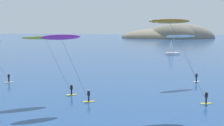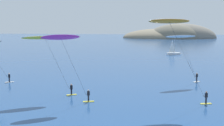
# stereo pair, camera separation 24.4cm
# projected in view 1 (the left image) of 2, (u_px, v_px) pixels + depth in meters

# --- Properties ---
(headland_island) EXTENTS (73.77, 43.21, 23.24)m
(headland_island) POSITION_uv_depth(u_px,v_px,m) (170.00, 38.00, 223.74)
(headland_island) COLOR slate
(headland_island) RESTS_ON ground
(sailboat_far) EXTENTS (5.89, 2.93, 5.70)m
(sailboat_far) POSITION_uv_depth(u_px,v_px,m) (173.00, 53.00, 99.12)
(sailboat_far) COLOR white
(sailboat_far) RESTS_ON ground
(kitesurfer_yellow) EXTENTS (7.00, 4.51, 8.92)m
(kitesurfer_yellow) POSITION_uv_depth(u_px,v_px,m) (47.00, 42.00, 39.41)
(kitesurfer_yellow) COLOR yellow
(kitesurfer_yellow) RESTS_ON ground
(kitesurfer_orange) EXTENTS (8.61, 3.21, 11.18)m
(kitesurfer_orange) POSITION_uv_depth(u_px,v_px,m) (173.00, 29.00, 35.09)
(kitesurfer_orange) COLOR yellow
(kitesurfer_orange) RESTS_ON ground
(kitesurfer_white) EXTENTS (6.94, 4.42, 8.69)m
(kitesurfer_white) POSITION_uv_depth(u_px,v_px,m) (182.00, 40.00, 49.22)
(kitesurfer_white) COLOR silver
(kitesurfer_white) RESTS_ON ground
(kitesurfer_magenta) EXTENTS (6.33, 4.07, 9.25)m
(kitesurfer_magenta) POSITION_uv_depth(u_px,v_px,m) (64.00, 43.00, 35.73)
(kitesurfer_magenta) COLOR yellow
(kitesurfer_magenta) RESTS_ON ground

